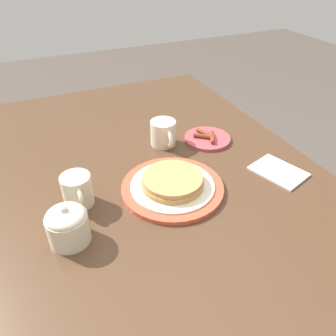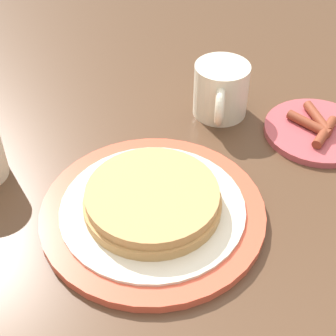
% 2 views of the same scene
% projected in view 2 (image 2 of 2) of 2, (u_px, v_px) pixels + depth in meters
% --- Properties ---
extents(dining_table, '(1.46, 0.89, 0.76)m').
position_uv_depth(dining_table, '(159.00, 247.00, 0.75)').
color(dining_table, '#4C3321').
rests_on(dining_table, ground_plane).
extents(pancake_plate, '(0.27, 0.27, 0.04)m').
position_uv_depth(pancake_plate, '(150.00, 206.00, 0.62)').
color(pancake_plate, '#DB5138').
rests_on(pancake_plate, dining_table).
extents(side_plate_bacon, '(0.15, 0.15, 0.02)m').
position_uv_depth(side_plate_bacon, '(317.00, 130.00, 0.75)').
color(side_plate_bacon, '#B2474C').
rests_on(side_plate_bacon, dining_table).
extents(coffee_mug, '(0.11, 0.08, 0.08)m').
position_uv_depth(coffee_mug, '(221.00, 90.00, 0.76)').
color(coffee_mug, beige).
rests_on(coffee_mug, dining_table).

